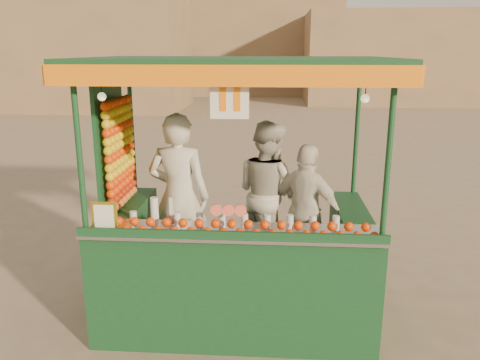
# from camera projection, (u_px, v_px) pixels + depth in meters

# --- Properties ---
(ground) EXTENTS (90.00, 90.00, 0.00)m
(ground) POSITION_uv_depth(u_px,v_px,m) (211.00, 316.00, 5.48)
(ground) COLOR #766054
(ground) RESTS_ON ground
(building_left) EXTENTS (10.00, 6.00, 6.00)m
(building_left) POSITION_uv_depth(u_px,v_px,m) (85.00, 49.00, 24.55)
(building_left) COLOR #8D7050
(building_left) RESTS_ON ground
(building_right) EXTENTS (9.00, 6.00, 5.00)m
(building_right) POSITION_uv_depth(u_px,v_px,m) (385.00, 58.00, 27.47)
(building_right) COLOR #8D7050
(building_right) RESTS_ON ground
(building_center) EXTENTS (14.00, 7.00, 7.00)m
(building_center) POSITION_uv_depth(u_px,v_px,m) (236.00, 42.00, 33.58)
(building_center) COLOR #8D7050
(building_center) RESTS_ON ground
(juice_cart) EXTENTS (3.15, 2.04, 2.87)m
(juice_cart) POSITION_uv_depth(u_px,v_px,m) (229.00, 240.00, 5.25)
(juice_cart) COLOR #103B1E
(juice_cart) RESTS_ON ground
(vendor_left) EXTENTS (0.75, 0.53, 1.94)m
(vendor_left) POSITION_uv_depth(u_px,v_px,m) (179.00, 197.00, 5.52)
(vendor_left) COLOR beige
(vendor_left) RESTS_ON ground
(vendor_middle) EXTENTS (1.10, 1.10, 1.80)m
(vendor_middle) POSITION_uv_depth(u_px,v_px,m) (268.00, 193.00, 5.92)
(vendor_middle) COLOR beige
(vendor_middle) RESTS_ON ground
(vendor_right) EXTENTS (0.98, 0.83, 1.58)m
(vendor_right) POSITION_uv_depth(u_px,v_px,m) (307.00, 211.00, 5.61)
(vendor_right) COLOR white
(vendor_right) RESTS_ON ground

